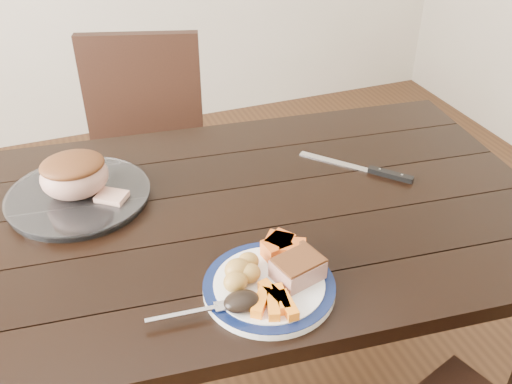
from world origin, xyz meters
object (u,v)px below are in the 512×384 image
object	(u,v)px
dining_table	(223,241)
roast_joint	(75,176)
dinner_plate	(269,287)
serving_platter	(79,197)
carving_knife	(376,171)
pork_slice	(298,269)
chair_far	(145,154)
fork	(199,311)

from	to	relation	value
dining_table	roast_joint	size ratio (longest dim) A/B	10.33
dinner_plate	serving_platter	distance (m)	0.57
dinner_plate	carving_knife	size ratio (longest dim) A/B	1.05
dinner_plate	pork_slice	xyz separation A→B (m)	(0.06, -0.00, 0.03)
chair_far	carving_knife	bearing A→B (deg)	141.77
dinner_plate	pork_slice	bearing A→B (deg)	-4.76
fork	roast_joint	xyz separation A→B (m)	(-0.17, 0.49, 0.05)
chair_far	pork_slice	xyz separation A→B (m)	(0.12, -1.03, 0.27)
dining_table	roast_joint	bearing A→B (deg)	151.46
chair_far	serving_platter	bearing A→B (deg)	82.21
dining_table	dinner_plate	bearing A→B (deg)	-89.08
dining_table	pork_slice	xyz separation A→B (m)	(0.06, -0.30, 0.13)
serving_platter	roast_joint	xyz separation A→B (m)	(0.00, -0.00, 0.06)
pork_slice	fork	xyz separation A→B (m)	(-0.21, -0.02, -0.02)
serving_platter	chair_far	bearing A→B (deg)	65.38
dinner_plate	roast_joint	distance (m)	0.57
chair_far	serving_platter	world-z (taller)	chair_far
dining_table	dinner_plate	xyz separation A→B (m)	(0.00, -0.29, 0.10)
dining_table	chair_far	distance (m)	0.75
chair_far	pork_slice	bearing A→B (deg)	113.73
dinner_plate	roast_joint	xyz separation A→B (m)	(-0.32, 0.47, 0.06)
serving_platter	carving_knife	world-z (taller)	serving_platter
serving_platter	pork_slice	distance (m)	0.61
roast_joint	serving_platter	bearing A→B (deg)	90.00
serving_platter	carving_knife	bearing A→B (deg)	-11.44
dining_table	fork	bearing A→B (deg)	-115.07
dinner_plate	roast_joint	world-z (taller)	roast_joint
chair_far	pork_slice	distance (m)	1.07
chair_far	roast_joint	distance (m)	0.68
roast_joint	carving_knife	size ratio (longest dim) A/B	0.64
fork	carving_knife	size ratio (longest dim) A/B	0.70
dining_table	serving_platter	xyz separation A→B (m)	(-0.32, 0.17, 0.10)
chair_far	serving_platter	distance (m)	0.66
chair_far	serving_platter	xyz separation A→B (m)	(-0.26, -0.56, 0.23)
pork_slice	carving_knife	world-z (taller)	pork_slice
pork_slice	serving_platter	bearing A→B (deg)	129.11
serving_platter	roast_joint	size ratio (longest dim) A/B	2.10
chair_far	dinner_plate	bearing A→B (deg)	110.47
serving_platter	roast_joint	distance (m)	0.06
fork	dinner_plate	bearing A→B (deg)	14.44
dining_table	serving_platter	distance (m)	0.38
chair_far	dinner_plate	size ratio (longest dim) A/B	3.47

